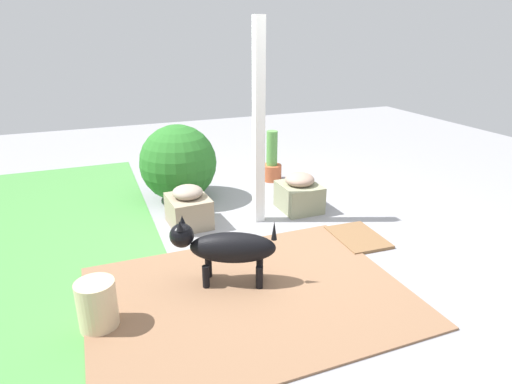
{
  "coord_description": "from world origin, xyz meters",
  "views": [
    {
      "loc": [
        -3.57,
        1.54,
        1.94
      ],
      "look_at": [
        0.16,
        0.07,
        0.44
      ],
      "focal_mm": 30.57,
      "sensor_mm": 36.0,
      "label": 1
    }
  ],
  "objects_px": {
    "stone_planter_nearest": "(299,193)",
    "round_shrub": "(178,163)",
    "terracotta_pot_tall": "(272,163)",
    "porch_pillar": "(259,126)",
    "doormat": "(358,237)",
    "ceramic_urn": "(97,305)",
    "dog": "(225,247)",
    "stone_planter_mid": "(189,208)"
  },
  "relations": [
    {
      "from": "porch_pillar",
      "to": "ceramic_urn",
      "type": "xyz_separation_m",
      "value": [
        -1.27,
        1.7,
        -0.86
      ]
    },
    {
      "from": "terracotta_pot_tall",
      "to": "doormat",
      "type": "height_order",
      "value": "terracotta_pot_tall"
    },
    {
      "from": "porch_pillar",
      "to": "doormat",
      "type": "xyz_separation_m",
      "value": [
        -0.78,
        -0.74,
        -1.02
      ]
    },
    {
      "from": "dog",
      "to": "stone_planter_nearest",
      "type": "bearing_deg",
      "value": -46.88
    },
    {
      "from": "terracotta_pot_tall",
      "to": "stone_planter_nearest",
      "type": "bearing_deg",
      "value": 173.34
    },
    {
      "from": "stone_planter_nearest",
      "to": "round_shrub",
      "type": "bearing_deg",
      "value": 54.72
    },
    {
      "from": "stone_planter_nearest",
      "to": "doormat",
      "type": "relative_size",
      "value": 0.8
    },
    {
      "from": "stone_planter_nearest",
      "to": "ceramic_urn",
      "type": "relative_size",
      "value": 1.36
    },
    {
      "from": "terracotta_pot_tall",
      "to": "round_shrub",
      "type": "bearing_deg",
      "value": 99.82
    },
    {
      "from": "stone_planter_nearest",
      "to": "doormat",
      "type": "distance_m",
      "value": 0.92
    },
    {
      "from": "stone_planter_mid",
      "to": "doormat",
      "type": "height_order",
      "value": "stone_planter_mid"
    },
    {
      "from": "terracotta_pot_tall",
      "to": "dog",
      "type": "relative_size",
      "value": 0.83
    },
    {
      "from": "ceramic_urn",
      "to": "round_shrub",
      "type": "bearing_deg",
      "value": -25.36
    },
    {
      "from": "ceramic_urn",
      "to": "doormat",
      "type": "height_order",
      "value": "ceramic_urn"
    },
    {
      "from": "stone_planter_nearest",
      "to": "stone_planter_mid",
      "type": "xyz_separation_m",
      "value": [
        0.05,
        1.26,
        0.0
      ]
    },
    {
      "from": "porch_pillar",
      "to": "doormat",
      "type": "height_order",
      "value": "porch_pillar"
    },
    {
      "from": "porch_pillar",
      "to": "doormat",
      "type": "relative_size",
      "value": 3.43
    },
    {
      "from": "stone_planter_nearest",
      "to": "dog",
      "type": "height_order",
      "value": "dog"
    },
    {
      "from": "round_shrub",
      "to": "terracotta_pot_tall",
      "type": "height_order",
      "value": "round_shrub"
    },
    {
      "from": "porch_pillar",
      "to": "doormat",
      "type": "bearing_deg",
      "value": -136.31
    },
    {
      "from": "porch_pillar",
      "to": "round_shrub",
      "type": "relative_size",
      "value": 2.28
    },
    {
      "from": "stone_planter_nearest",
      "to": "terracotta_pot_tall",
      "type": "relative_size",
      "value": 0.71
    },
    {
      "from": "doormat",
      "to": "porch_pillar",
      "type": "bearing_deg",
      "value": 43.69
    },
    {
      "from": "stone_planter_nearest",
      "to": "ceramic_urn",
      "type": "height_order",
      "value": "stone_planter_nearest"
    },
    {
      "from": "ceramic_urn",
      "to": "doormat",
      "type": "bearing_deg",
      "value": -78.55
    },
    {
      "from": "doormat",
      "to": "stone_planter_nearest",
      "type": "bearing_deg",
      "value": 13.17
    },
    {
      "from": "stone_planter_mid",
      "to": "round_shrub",
      "type": "distance_m",
      "value": 0.83
    },
    {
      "from": "stone_planter_mid",
      "to": "porch_pillar",
      "type": "bearing_deg",
      "value": -102.03
    },
    {
      "from": "doormat",
      "to": "ceramic_urn",
      "type": "bearing_deg",
      "value": 101.45
    },
    {
      "from": "round_shrub",
      "to": "terracotta_pot_tall",
      "type": "bearing_deg",
      "value": -80.18
    },
    {
      "from": "porch_pillar",
      "to": "terracotta_pot_tall",
      "type": "relative_size",
      "value": 3.03
    },
    {
      "from": "ceramic_urn",
      "to": "porch_pillar",
      "type": "bearing_deg",
      "value": -53.12
    },
    {
      "from": "round_shrub",
      "to": "dog",
      "type": "xyz_separation_m",
      "value": [
        -2.01,
        0.06,
        -0.12
      ]
    },
    {
      "from": "stone_planter_nearest",
      "to": "terracotta_pot_tall",
      "type": "distance_m",
      "value": 1.07
    },
    {
      "from": "dog",
      "to": "ceramic_urn",
      "type": "distance_m",
      "value": 1.02
    },
    {
      "from": "stone_planter_nearest",
      "to": "doormat",
      "type": "bearing_deg",
      "value": -166.83
    },
    {
      "from": "round_shrub",
      "to": "ceramic_urn",
      "type": "bearing_deg",
      "value": 154.64
    },
    {
      "from": "doormat",
      "to": "dog",
      "type": "bearing_deg",
      "value": 101.32
    },
    {
      "from": "round_shrub",
      "to": "dog",
      "type": "relative_size",
      "value": 1.11
    },
    {
      "from": "dog",
      "to": "stone_planter_mid",
      "type": "bearing_deg",
      "value": 0.54
    },
    {
      "from": "terracotta_pot_tall",
      "to": "porch_pillar",
      "type": "bearing_deg",
      "value": 150.42
    },
    {
      "from": "stone_planter_nearest",
      "to": "ceramic_urn",
      "type": "bearing_deg",
      "value": 121.59
    }
  ]
}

